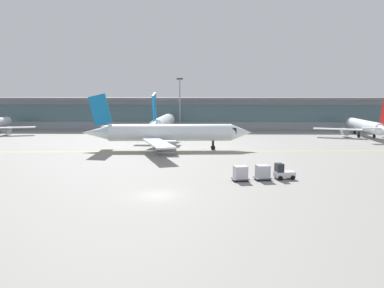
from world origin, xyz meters
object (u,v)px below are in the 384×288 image
taxiing_regional_jet (168,133)px  cargo_dolly_lead (263,172)px  gate_airplane_1 (163,123)px  baggage_tug (283,172)px  cargo_dolly_trailing (240,173)px  gate_airplane_2 (365,126)px  apron_light_mast_1 (180,103)px

taxiing_regional_jet → cargo_dolly_lead: 29.79m
gate_airplane_1 → cargo_dolly_lead: size_ratio=14.22×
baggage_tug → cargo_dolly_trailing: 5.78m
gate_airplane_2 → apron_light_mast_1: (-47.34, 12.51, 5.53)m
cargo_dolly_lead → apron_light_mast_1: 63.45m
taxiing_regional_jet → baggage_tug: size_ratio=11.78×
baggage_tug → gate_airplane_2: bearing=46.1°
taxiing_regional_jet → gate_airplane_1: bearing=95.4°
taxiing_regional_jet → apron_light_mast_1: size_ratio=2.19×
taxiing_regional_jet → cargo_dolly_lead: taxiing_regional_jet is taller
gate_airplane_2 → cargo_dolly_trailing: size_ratio=11.72×
apron_light_mast_1 → cargo_dolly_lead: bearing=-76.9°
baggage_tug → cargo_dolly_lead: baggage_tug is taller
taxiing_regional_jet → cargo_dolly_trailing: bearing=-69.3°
gate_airplane_1 → apron_light_mast_1: 13.79m
taxiing_regional_jet → apron_light_mast_1: bearing=86.8°
cargo_dolly_lead → gate_airplane_1: bearing=98.2°
gate_airplane_1 → apron_light_mast_1: apron_light_mast_1 is taller
gate_airplane_2 → baggage_tug: (-30.37, -48.32, -1.88)m
cargo_dolly_trailing → apron_light_mast_1: bearing=88.5°
taxiing_regional_jet → cargo_dolly_trailing: 29.03m
gate_airplane_1 → taxiing_regional_jet: bearing=-169.7°
gate_airplane_1 → cargo_dolly_trailing: gate_airplane_1 is taller
cargo_dolly_lead → cargo_dolly_trailing: bearing=180.0°
gate_airplane_1 → cargo_dolly_trailing: 51.91m
gate_airplane_2 → baggage_tug: gate_airplane_2 is taller
taxiing_regional_jet → baggage_tug: 30.75m
cargo_dolly_trailing → gate_airplane_1: bearing=94.9°
baggage_tug → taxiing_regional_jet: bearing=112.4°
gate_airplane_2 → cargo_dolly_trailing: gate_airplane_2 is taller
gate_airplane_1 → apron_light_mast_1: size_ratio=2.23×
gate_airplane_2 → gate_airplane_1: bearing=92.5°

